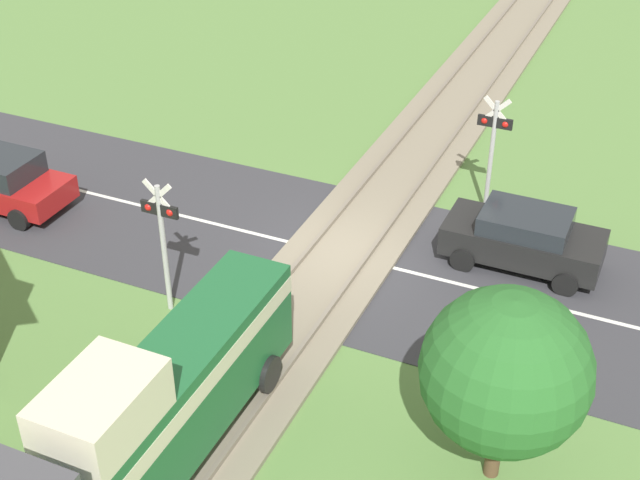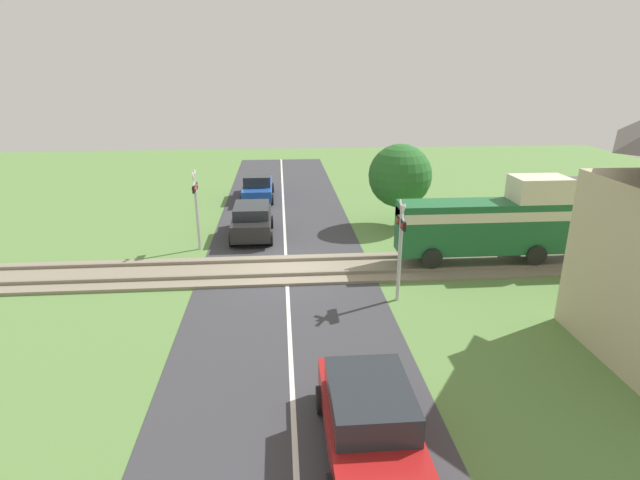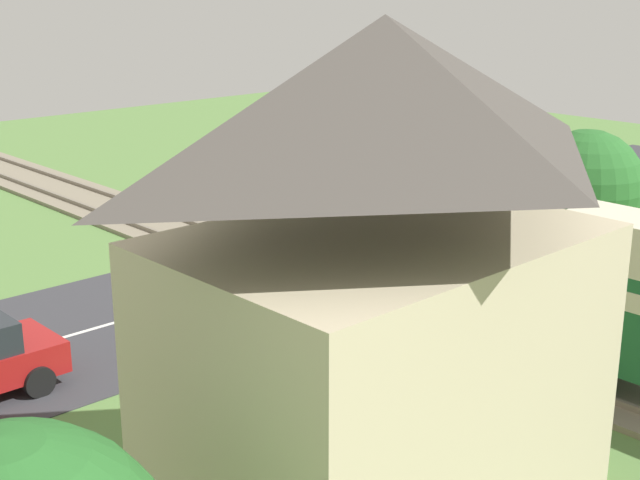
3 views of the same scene
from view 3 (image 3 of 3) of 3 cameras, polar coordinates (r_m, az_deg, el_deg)
name	(u,v)px [view 3 (image 3 of 3)]	position (r m, az deg, el deg)	size (l,w,h in m)	color
ground_plane	(288,274)	(23.58, -2.07, -2.16)	(60.00, 60.00, 0.00)	#5B8442
road_surface	(288,273)	(23.57, -2.07, -2.14)	(48.00, 6.40, 0.02)	#38383D
track_bed	(288,271)	(23.56, -2.07, -2.00)	(2.80, 48.00, 0.24)	gray
car_near_crossing	(360,208)	(27.10, 2.60, 2.05)	(3.78, 1.83, 1.47)	black
car_behind_queue	(498,175)	(32.29, 11.31, 4.09)	(4.44, 1.80, 1.47)	#1E4CA8
crossing_signal_west_approach	(278,161)	(27.36, -2.71, 5.05)	(0.90, 0.18, 3.32)	#B7B7B7
crossing_signal_east_approach	(300,246)	(18.67, -1.27, -0.40)	(0.90, 0.18, 3.32)	#B7B7B7
station_building	(379,316)	(11.12, 3.82, -4.89)	(5.68, 4.03, 7.15)	#C6B793
pedestrian_by_station	(571,435)	(14.71, 15.76, -11.94)	(0.38, 0.38, 1.53)	gold
tree_roadside_hedge	(585,188)	(23.49, 16.60, 3.24)	(2.95, 2.95, 3.91)	brown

